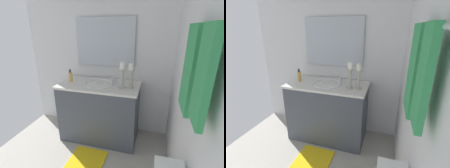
# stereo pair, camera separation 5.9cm
# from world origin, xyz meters

# --- Properties ---
(wall_back) EXTENTS (2.53, 0.04, 2.45)m
(wall_back) POSITION_xyz_m (0.00, 1.14, 1.23)
(wall_back) COLOR white
(wall_back) RESTS_ON ground
(wall_left) EXTENTS (0.04, 2.27, 2.45)m
(wall_left) POSITION_xyz_m (-1.27, 0.00, 1.23)
(wall_left) COLOR white
(wall_left) RESTS_ON ground
(vanity_cabinet) EXTENTS (0.58, 1.13, 0.85)m
(vanity_cabinet) POSITION_xyz_m (-0.94, 0.13, 0.43)
(vanity_cabinet) COLOR #474C56
(vanity_cabinet) RESTS_ON ground
(sink_basin) EXTENTS (0.40, 0.40, 0.24)m
(sink_basin) POSITION_xyz_m (-0.94, 0.13, 0.81)
(sink_basin) COLOR white
(sink_basin) RESTS_ON vanity_cabinet
(mirror) EXTENTS (0.02, 0.87, 0.68)m
(mirror) POSITION_xyz_m (-1.22, 0.13, 1.39)
(mirror) COLOR silver
(candle_holder_tall) EXTENTS (0.09, 0.09, 0.32)m
(candle_holder_tall) POSITION_xyz_m (-0.88, 0.58, 1.02)
(candle_holder_tall) COLOR #B7B2A5
(candle_holder_tall) RESTS_ON vanity_cabinet
(candle_holder_short) EXTENTS (0.09, 0.09, 0.34)m
(candle_holder_short) POSITION_xyz_m (-0.87, 0.47, 1.03)
(candle_holder_short) COLOR #B7B2A5
(candle_holder_short) RESTS_ON vanity_cabinet
(soap_bottle) EXTENTS (0.06, 0.06, 0.18)m
(soap_bottle) POSITION_xyz_m (-0.93, -0.30, 0.92)
(soap_bottle) COLOR #E5B259
(soap_bottle) RESTS_ON vanity_cabinet
(towel_bar) EXTENTS (0.60, 0.02, 0.02)m
(towel_bar) POSITION_xyz_m (0.16, 1.08, 1.59)
(towel_bar) COLOR silver
(towel_near_vanity) EXTENTS (0.25, 0.03, 0.52)m
(towel_near_vanity) POSITION_xyz_m (0.01, 1.06, 1.35)
(towel_near_vanity) COLOR #389E59
(towel_near_vanity) RESTS_ON towel_bar
(towel_center) EXTENTS (0.17, 0.03, 0.44)m
(towel_center) POSITION_xyz_m (0.31, 1.06, 1.39)
(towel_center) COLOR #389E59
(towel_center) RESTS_ON towel_bar
(bath_mat) EXTENTS (0.60, 0.44, 0.02)m
(bath_mat) POSITION_xyz_m (-0.32, 0.13, 0.01)
(bath_mat) COLOR yellow
(bath_mat) RESTS_ON ground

